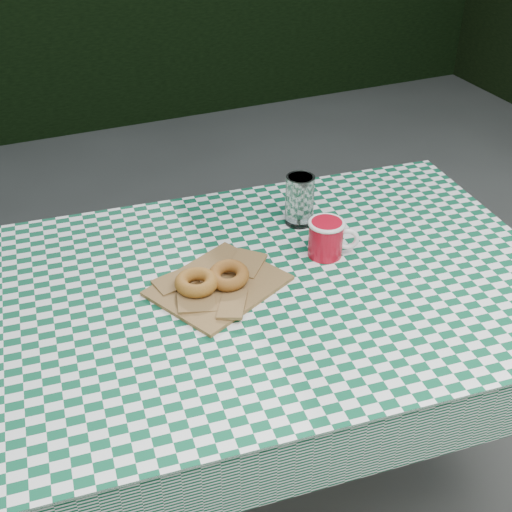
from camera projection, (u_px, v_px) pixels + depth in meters
The scene contains 7 objects.
table at pixel (268, 405), 1.69m from camera, with size 1.26×0.84×0.75m, color #58321E.
tablecloth at pixel (269, 283), 1.48m from camera, with size 1.28×0.86×0.01m, color #0C4E30.
paper_bag at pixel (218, 285), 1.45m from camera, with size 0.26×0.21×0.01m, color olive.
bagel_front at pixel (196, 282), 1.42m from camera, with size 0.09×0.09×0.03m, color #9C6720.
bagel_back at pixel (229, 275), 1.45m from camera, with size 0.09×0.09×0.03m, color brown.
coffee_mug at pixel (326, 238), 1.54m from camera, with size 0.16×0.16×0.09m, color #AE0B1D, non-canonical shape.
drinking_glass at pixel (300, 200), 1.65m from camera, with size 0.07×0.07×0.13m, color silver.
Camera 1 is at (-0.32, -0.99, 1.63)m, focal length 47.29 mm.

